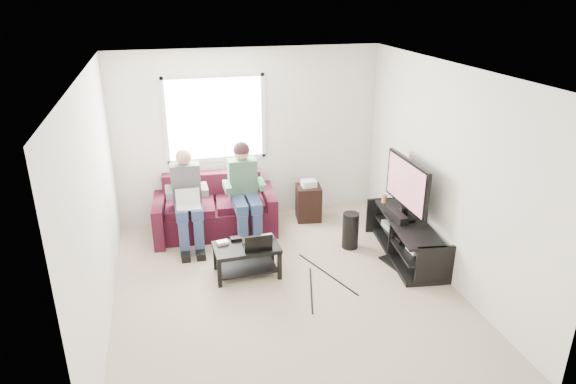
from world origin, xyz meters
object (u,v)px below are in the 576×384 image
(sofa, at_px, (215,212))
(coffee_table, at_px, (247,253))
(tv_stand, at_px, (406,240))
(tv, at_px, (407,185))
(subwoofer, at_px, (350,231))
(end_table, at_px, (308,202))

(sofa, distance_m, coffee_table, 1.36)
(tv_stand, distance_m, tv, 0.76)
(tv, bearing_deg, sofa, 151.67)
(tv_stand, relative_size, subwoofer, 3.20)
(tv, xyz_separation_m, subwoofer, (-0.63, 0.31, -0.73))
(sofa, relative_size, tv_stand, 1.11)
(coffee_table, distance_m, tv, 2.26)
(tv_stand, bearing_deg, tv, 91.47)
(sofa, height_order, subwoofer, sofa)
(end_table, bearing_deg, subwoofer, -73.96)
(coffee_table, relative_size, tv_stand, 0.50)
(sofa, distance_m, end_table, 1.45)
(sofa, xyz_separation_m, subwoofer, (1.75, -0.98, -0.05))
(tv_stand, xyz_separation_m, subwoofer, (-0.63, 0.41, 0.02))
(coffee_table, height_order, tv_stand, tv_stand)
(sofa, bearing_deg, subwoofer, -29.14)
(sofa, bearing_deg, coffee_table, -80.15)
(subwoofer, bearing_deg, coffee_table, -166.62)
(subwoofer, relative_size, end_table, 0.79)
(coffee_table, bearing_deg, end_table, 49.04)
(end_table, bearing_deg, tv_stand, -57.25)
(sofa, height_order, coffee_table, sofa)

